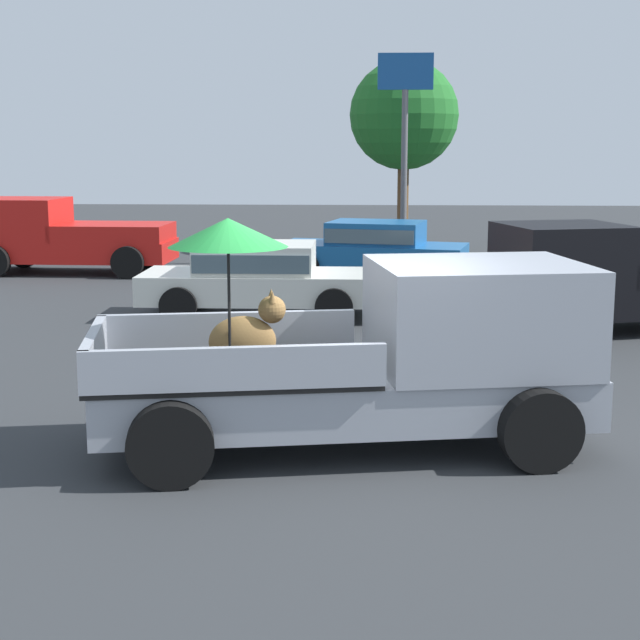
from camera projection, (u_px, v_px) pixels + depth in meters
name	position (u px, v px, depth m)	size (l,w,h in m)	color
ground_plane	(344.00, 446.00, 10.04)	(80.00, 80.00, 0.00)	#2D3033
pickup_truck_main	(386.00, 354.00, 9.92)	(5.30, 2.96, 2.39)	black
pickup_truck_red	(64.00, 237.00, 23.37)	(4.85, 2.27, 1.80)	black
pickup_truck_far	(616.00, 278.00, 16.16)	(5.10, 3.12, 1.80)	black
parked_sedan_near	(259.00, 276.00, 17.46)	(4.31, 2.00, 1.33)	black
parked_sedan_far	(374.00, 247.00, 22.38)	(4.58, 2.67, 1.33)	black
motel_sign	(405.00, 118.00, 24.47)	(1.40, 0.16, 5.34)	#59595B
tree_by_lot	(404.00, 116.00, 27.15)	(3.07, 3.07, 5.43)	brown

